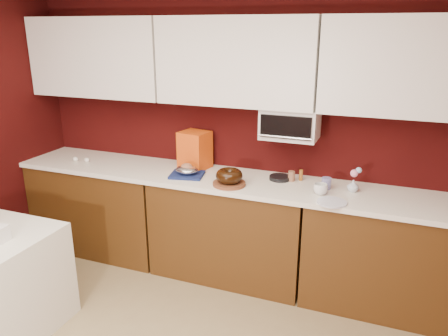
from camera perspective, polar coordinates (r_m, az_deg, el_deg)
name	(u,v)px	position (r m, az deg, el deg)	size (l,w,h in m)	color
wall_back	(243,130)	(3.85, 2.49, 4.98)	(4.00, 0.02, 2.50)	#320706
base_cabinet_left	(103,207)	(4.45, -15.54, -4.97)	(1.31, 0.58, 0.86)	#48290E
base_cabinet_center	(230,229)	(3.85, 0.82, -7.98)	(1.31, 0.58, 0.86)	#48290E
base_cabinet_right	(393,257)	(3.66, 21.15, -10.77)	(1.31, 0.58, 0.86)	#48290E
countertop	(230,181)	(3.68, 0.85, -1.66)	(4.00, 0.62, 0.04)	white
upper_cabinet_left	(99,57)	(4.24, -15.99, 13.73)	(1.31, 0.33, 0.70)	white
upper_cabinet_center	(237,61)	(3.61, 1.75, 13.75)	(1.31, 0.33, 0.70)	white
upper_cabinet_right	(417,67)	(3.40, 23.92, 12.02)	(1.31, 0.33, 0.70)	white
toaster_oven	(290,123)	(3.57, 8.64, 5.81)	(0.45, 0.30, 0.25)	white
toaster_oven_door	(285,127)	(3.42, 8.04, 5.29)	(0.40, 0.02, 0.18)	black
toaster_oven_handle	(285,137)	(3.42, 7.92, 4.02)	(0.02, 0.02, 0.42)	silver
cake_base	(229,184)	(3.51, 0.68, -2.07)	(0.27, 0.27, 0.02)	brown
bundt_cake	(229,176)	(3.49, 0.68, -1.02)	(0.22, 0.22, 0.09)	black
navy_towel	(187,175)	(3.74, -4.85, -0.89)	(0.28, 0.23, 0.02)	navy
foil_ham_nest	(187,170)	(3.72, -4.87, -0.24)	(0.20, 0.16, 0.07)	silver
roasted_ham	(187,167)	(3.72, -4.88, 0.13)	(0.10, 0.09, 0.07)	#A46B4B
pandoro_box	(195,150)	(3.91, -3.83, 2.37)	(0.24, 0.22, 0.33)	red
dark_pan	(280,178)	(3.67, 7.31, -1.27)	(0.18, 0.18, 0.03)	black
coffee_mug	(321,188)	(3.39, 12.50, -2.57)	(0.09, 0.09, 0.10)	white
blue_jar	(326,183)	(3.52, 13.21, -1.95)	(0.08, 0.08, 0.09)	navy
flower_vase	(353,185)	(3.51, 16.50, -2.14)	(0.07, 0.07, 0.11)	silver
flower_pink	(354,173)	(3.48, 16.64, -0.67)	(0.06, 0.06, 0.06)	pink
flower_blue	(359,170)	(3.49, 17.19, -0.28)	(0.05, 0.05, 0.05)	#94C7ED
china_plate	(332,202)	(3.26, 13.91, -4.36)	(0.22, 0.22, 0.01)	white
amber_bottle	(301,175)	(3.66, 10.01, -0.92)	(0.03, 0.03, 0.09)	brown
paper_cup	(291,176)	(3.64, 8.80, -1.06)	(0.06, 0.06, 0.08)	brown
egg_left	(75,159)	(4.37, -18.84, 1.13)	(0.05, 0.04, 0.04)	white
egg_right	(87,160)	(4.31, -17.48, 1.02)	(0.05, 0.04, 0.04)	white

